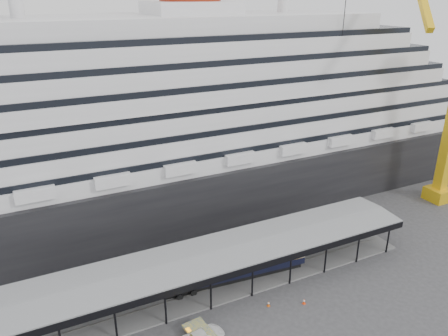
{
  "coord_description": "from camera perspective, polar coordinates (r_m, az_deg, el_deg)",
  "views": [
    {
      "loc": [
        -20.54,
        -38.68,
        36.13
      ],
      "look_at": [
        2.37,
        8.0,
        15.24
      ],
      "focal_mm": 35.0,
      "sensor_mm": 36.0,
      "label": 1
    }
  ],
  "objects": [
    {
      "name": "ground",
      "position": [
        56.78,
        1.48,
        -17.64
      ],
      "size": [
        200.0,
        200.0,
        0.0
      ],
      "primitive_type": "plane",
      "color": "#37373A",
      "rests_on": "ground"
    },
    {
      "name": "cruise_ship",
      "position": [
        75.74,
        -9.71,
        8.0
      ],
      "size": [
        130.0,
        30.0,
        43.9
      ],
      "color": "black",
      "rests_on": "ground"
    },
    {
      "name": "platform_canopy",
      "position": [
        58.91,
        -0.8,
        -13.09
      ],
      "size": [
        56.0,
        9.18,
        5.3
      ],
      "color": "slate",
      "rests_on": "ground"
    },
    {
      "name": "pullman_carriage",
      "position": [
        59.74,
        1.33,
        -12.43
      ],
      "size": [
        20.54,
        4.33,
        20.02
      ],
      "rotation": [
        0.0,
        0.0,
        -0.08
      ],
      "color": "black",
      "rests_on": "ground"
    },
    {
      "name": "traffic_cone_left",
      "position": [
        52.7,
        -1.89,
        -20.83
      ],
      "size": [
        0.45,
        0.45,
        0.78
      ],
      "rotation": [
        0.0,
        0.0,
        -0.13
      ],
      "color": "#CF450B",
      "rests_on": "ground"
    },
    {
      "name": "traffic_cone_mid",
      "position": [
        56.88,
        5.84,
        -17.21
      ],
      "size": [
        0.39,
        0.39,
        0.72
      ],
      "rotation": [
        0.0,
        0.0,
        0.07
      ],
      "color": "#D5550B",
      "rests_on": "ground"
    },
    {
      "name": "traffic_cone_right",
      "position": [
        57.81,
        10.43,
        -16.75
      ],
      "size": [
        0.43,
        0.43,
        0.76
      ],
      "rotation": [
        0.0,
        0.0,
        0.12
      ],
      "color": "#F13D0D",
      "rests_on": "ground"
    }
  ]
}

